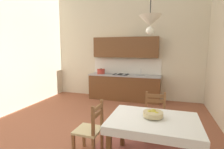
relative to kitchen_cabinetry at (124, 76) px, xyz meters
name	(u,v)px	position (x,y,z in m)	size (l,w,h in m)	color
ground_plane	(89,140)	(-0.05, -2.92, -0.91)	(5.96, 6.99, 0.10)	#99563D
wall_back	(126,40)	(-0.05, 0.33, 1.24)	(5.96, 0.12, 4.19)	beige
kitchen_cabinetry	(124,76)	(0.00, 0.00, 0.00)	(2.51, 0.63, 2.20)	brown
dining_table	(153,127)	(1.24, -3.37, -0.23)	(1.34, 0.98, 0.75)	brown
dining_chair_kitchen_side	(155,117)	(1.22, -2.51, -0.41)	(0.46, 0.46, 0.93)	#D1BC89
dining_chair_tv_side	(90,130)	(0.21, -3.40, -0.41)	(0.43, 0.43, 0.93)	#D1BC89
fruit_bowl	(153,114)	(1.23, -3.32, -0.04)	(0.30, 0.30, 0.12)	tan
pendant_lamp	(150,21)	(1.15, -3.42, 1.32)	(0.32, 0.32, 0.80)	black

